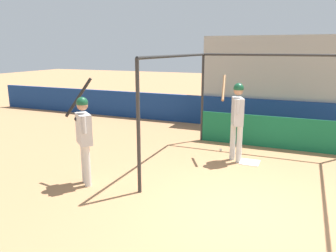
{
  "coord_description": "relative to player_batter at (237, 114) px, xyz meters",
  "views": [
    {
      "loc": [
        0.64,
        -5.04,
        2.64
      ],
      "look_at": [
        -1.99,
        1.24,
        1.03
      ],
      "focal_mm": 35.0,
      "sensor_mm": 36.0,
      "label": 1
    }
  ],
  "objects": [
    {
      "name": "ground_plane",
      "position": [
        0.78,
        -2.51,
        -1.15
      ],
      "size": [
        60.0,
        60.0,
        0.0
      ],
      "primitive_type": "plane",
      "color": "#A8754C"
    },
    {
      "name": "baseball",
      "position": [
        -0.49,
        0.61,
        -1.11
      ],
      "size": [
        0.07,
        0.07,
        0.07
      ],
      "color": "white",
      "rests_on": "ground"
    },
    {
      "name": "batting_cage",
      "position": [
        0.66,
        0.65,
        -0.02
      ],
      "size": [
        3.97,
        4.01,
        2.51
      ],
      "color": "#282828",
      "rests_on": "ground"
    },
    {
      "name": "player_batter",
      "position": [
        0.0,
        0.0,
        0.0
      ],
      "size": [
        0.67,
        0.79,
        2.01
      ],
      "rotation": [
        0.0,
        0.0,
        1.94
      ],
      "color": "silver",
      "rests_on": "ground"
    },
    {
      "name": "home_plate",
      "position": [
        0.36,
        -0.0,
        -1.14
      ],
      "size": [
        0.44,
        0.44,
        0.02
      ],
      "color": "white",
      "rests_on": "ground"
    },
    {
      "name": "outfield_wall",
      "position": [
        0.78,
        3.53,
        -0.64
      ],
      "size": [
        24.0,
        0.12,
        1.01
      ],
      "color": "navy",
      "rests_on": "ground"
    },
    {
      "name": "bleacher_section",
      "position": [
        0.78,
        5.59,
        0.39
      ],
      "size": [
        5.4,
        4.0,
        3.09
      ],
      "color": "#9E9E99",
      "rests_on": "ground"
    },
    {
      "name": "player_waiting",
      "position": [
        -2.45,
        -2.54,
        -0.08
      ],
      "size": [
        0.8,
        0.64,
        2.09
      ],
      "rotation": [
        0.0,
        0.0,
        2.44
      ],
      "color": "silver",
      "rests_on": "ground"
    }
  ]
}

